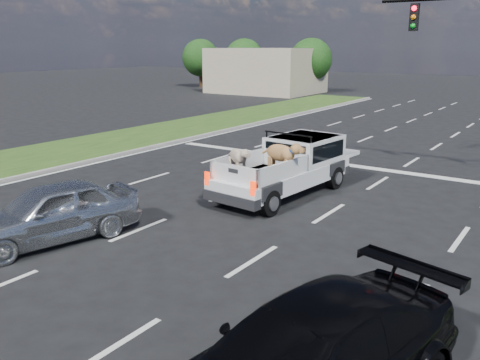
# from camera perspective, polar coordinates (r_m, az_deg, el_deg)

# --- Properties ---
(ground) EXTENTS (160.00, 160.00, 0.00)m
(ground) POSITION_cam_1_polar(r_m,az_deg,el_deg) (12.33, -5.48, -7.20)
(ground) COLOR black
(ground) RESTS_ON ground
(road_markings) EXTENTS (17.75, 60.00, 0.01)m
(road_markings) POSITION_cam_1_polar(r_m,az_deg,el_deg) (17.60, 8.28, -0.50)
(road_markings) COLOR silver
(road_markings) RESTS_ON ground
(grass_median_left) EXTENTS (5.00, 60.00, 0.10)m
(grass_median_left) POSITION_cam_1_polar(r_m,az_deg,el_deg) (24.38, -17.41, 3.36)
(grass_median_left) COLOR #244515
(grass_median_left) RESTS_ON ground
(curb_left) EXTENTS (0.15, 60.00, 0.14)m
(curb_left) POSITION_cam_1_polar(r_m,az_deg,el_deg) (22.53, -13.51, 2.79)
(curb_left) COLOR #9C958F
(curb_left) RESTS_ON ground
(building_left) EXTENTS (10.00, 8.00, 4.40)m
(building_left) POSITION_cam_1_polar(r_m,az_deg,el_deg) (52.50, 2.93, 12.17)
(building_left) COLOR tan
(building_left) RESTS_ON ground
(tree_far_a) EXTENTS (4.20, 4.20, 5.40)m
(tree_far_a) POSITION_cam_1_polar(r_m,az_deg,el_deg) (59.86, -4.44, 13.51)
(tree_far_a) COLOR #332114
(tree_far_a) RESTS_ON ground
(tree_far_b) EXTENTS (4.20, 4.20, 5.40)m
(tree_far_b) POSITION_cam_1_polar(r_m,az_deg,el_deg) (56.31, 0.47, 13.48)
(tree_far_b) COLOR #332114
(tree_far_b) RESTS_ON ground
(tree_far_c) EXTENTS (4.20, 4.20, 5.40)m
(tree_far_c) POSITION_cam_1_polar(r_m,az_deg,el_deg) (52.27, 7.97, 13.24)
(tree_far_c) COLOR #332114
(tree_far_c) RESTS_ON ground
(pickup_truck) EXTENTS (2.48, 5.41, 1.97)m
(pickup_truck) POSITION_cam_1_polar(r_m,az_deg,el_deg) (16.14, 5.26, 1.58)
(pickup_truck) COLOR black
(pickup_truck) RESTS_ON ground
(silver_sedan) EXTENTS (2.73, 4.55, 1.45)m
(silver_sedan) POSITION_cam_1_polar(r_m,az_deg,el_deg) (13.10, -20.47, -3.39)
(silver_sedan) COLOR #B2B5BA
(silver_sedan) RESTS_ON ground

